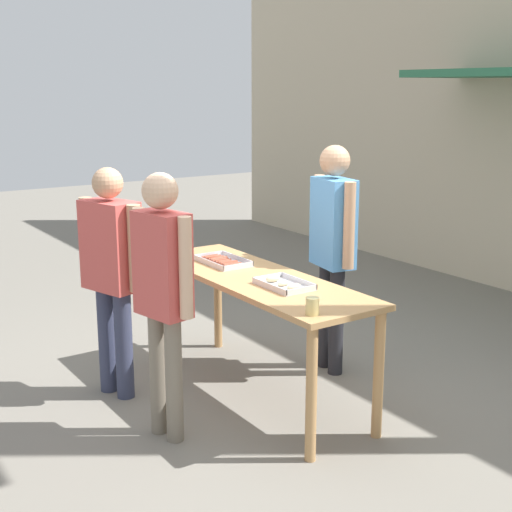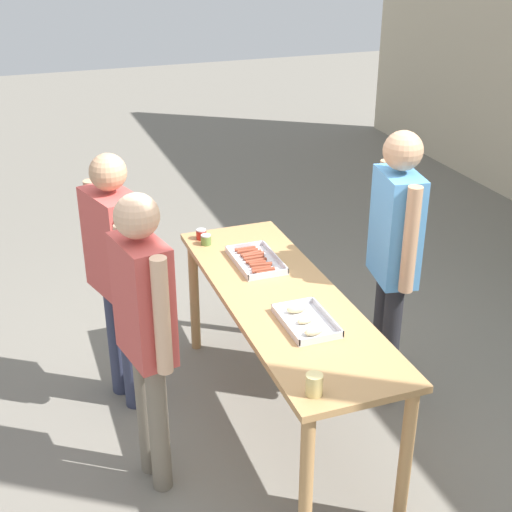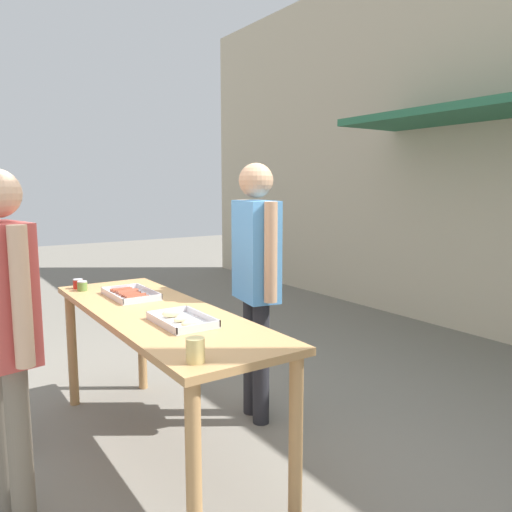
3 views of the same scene
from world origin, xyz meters
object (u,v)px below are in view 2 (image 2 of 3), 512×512
Objects in this scene: condiment_jar_mustard at (201,234)px; person_customer_holding_hotdog at (116,262)px; food_tray_sausages at (256,261)px; condiment_jar_ketchup at (206,240)px; beer_cup at (314,384)px; person_customer_with_cup at (145,319)px; person_server_behind_table at (394,244)px; food_tray_buns at (306,321)px.

condiment_jar_mustard is 0.04× the size of person_customer_holding_hotdog.
food_tray_sausages is 0.89m from person_customer_holding_hotdog.
condiment_jar_ketchup is 0.67× the size of beer_cup.
beer_cup is at bearing -149.16° from person_customer_with_cup.
condiment_jar_ketchup is 1.26m from person_customer_with_cup.
person_server_behind_table reaches higher than person_customer_holding_hotdog.
condiment_jar_ketchup is 0.04× the size of person_customer_with_cup.
food_tray_sausages is at bearing 171.05° from beer_cup.
person_customer_holding_hotdog is (0.37, -0.65, 0.06)m from condiment_jar_mustard.
food_tray_buns is 0.88m from person_server_behind_table.
person_server_behind_table is at bearing -91.72° from person_customer_with_cup.
person_customer_with_cup is (1.08, -0.64, 0.11)m from condiment_jar_ketchup.
condiment_jar_mustard is at bearing -121.94° from person_server_behind_table.
beer_cup is at bearing 0.03° from condiment_jar_ketchup.
food_tray_sausages is 1.42m from beer_cup.
food_tray_buns is 3.76× the size of beer_cup.
condiment_jar_ketchup is 1.28m from person_server_behind_table.
food_tray_buns is at bearing -153.76° from person_customer_holding_hotdog.
food_tray_sausages is 0.27× the size of person_customer_holding_hotdog.
person_customer_with_cup is (-0.71, -0.65, 0.09)m from beer_cup.
food_tray_sausages is at bearing -62.80° from person_customer_with_cup.
person_server_behind_table is at bearing 117.45° from food_tray_buns.
condiment_jar_mustard is at bearing -179.83° from beer_cup.
beer_cup reaches higher than condiment_jar_ketchup.
beer_cup is 0.06× the size of person_customer_with_cup.
person_server_behind_table reaches higher than condiment_jar_ketchup.
person_customer_holding_hotdog is at bearing -60.55° from condiment_jar_mustard.
person_customer_with_cup is (0.81, 0.01, 0.05)m from person_customer_holding_hotdog.
beer_cup is at bearing -20.23° from food_tray_buns.
beer_cup reaches higher than food_tray_sausages.
person_customer_holding_hotdog is at bearing -97.73° from food_tray_sausages.
person_customer_with_cup is (0.28, -1.63, -0.04)m from person_server_behind_table.
condiment_jar_ketchup is (-0.39, -0.22, 0.02)m from food_tray_sausages.
person_customer_with_cup reaches higher than beer_cup.
food_tray_sausages is at bearing -114.63° from person_customer_holding_hotdog.
person_customer_with_cup is at bearing -28.46° from condiment_jar_mustard.
food_tray_sausages is at bearing 179.81° from food_tray_buns.
person_server_behind_table is at bearing 135.18° from beer_cup.
food_tray_sausages is 0.45m from condiment_jar_ketchup.
person_server_behind_table is at bearing 50.96° from condiment_jar_ketchup.
person_customer_holding_hotdog is at bearing -11.10° from person_customer_with_cup.
condiment_jar_ketchup is 0.04× the size of person_customer_holding_hotdog.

